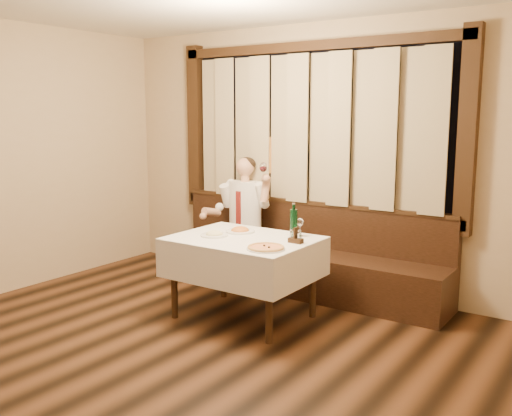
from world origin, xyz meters
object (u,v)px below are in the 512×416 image
Objects in this scene: banquette at (300,261)px; pizza at (266,248)px; pasta_cream at (214,232)px; cruet_caddy at (296,237)px; dining_table at (244,249)px; pasta_red at (240,228)px; green_bottle at (294,222)px; seated_man at (242,210)px.

banquette is 1.42m from pizza.
cruet_caddy is at bearing 13.54° from pasta_cream.
pasta_red is at bearing 133.55° from dining_table.
green_bottle reaches higher than pasta_cream.
pizza is at bearing -83.49° from green_bottle.
banquette is 1.25m from pasta_cream.
banquette is 11.58× the size of pasta_red.
green_bottle is at bearing -64.28° from banquette.
dining_table is at bearing -140.11° from green_bottle.
banquette is 2.52× the size of dining_table.
seated_man is (-1.11, 1.19, 0.04)m from pizza.
green_bottle reaches higher than pasta_red.
dining_table is 0.92× the size of seated_man.
dining_table is at bearing -53.35° from seated_man.
green_bottle is at bearing 39.89° from dining_table.
pizza is at bearing -47.09° from seated_man.
pizza is 0.72m from pasta_red.
pizza is 0.69m from pasta_cream.
dining_table is 0.31m from pasta_cream.
green_bottle is at bearing 126.77° from cruet_caddy.
green_bottle reaches higher than cruet_caddy.
cruet_caddy is at bearing -54.91° from green_bottle.
green_bottle reaches higher than dining_table.
dining_table is 0.53m from cruet_caddy.
pasta_red is 0.89× the size of green_bottle.
pasta_red reaches higher than dining_table.
pasta_red is at bearing -55.08° from seated_man.
pasta_cream is at bearing -159.03° from dining_table.
pasta_cream is (-0.67, 0.16, 0.02)m from pizza.
seated_man is at bearing 124.92° from pasta_red.
dining_table is 4.10× the size of green_bottle.
pizza is 1.63m from seated_man.
pizza is at bearing -13.34° from pasta_cream.
pasta_cream is 0.18× the size of seated_man.
cruet_caddy is (0.76, 0.18, 0.01)m from pasta_cream.
pasta_cream is (-0.26, -0.10, 0.14)m from dining_table.
seated_man is at bearing 112.84° from pasta_cream.
pizza is 0.35m from cruet_caddy.
seated_man is at bearing 148.53° from green_bottle.
pizza is 1.27× the size of pasta_cream.
cruet_caddy reaches higher than pasta_red.
pasta_cream is at bearing 166.66° from pizza.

